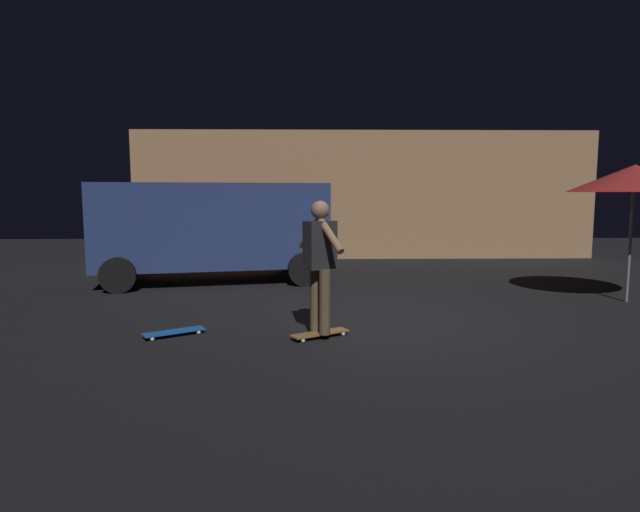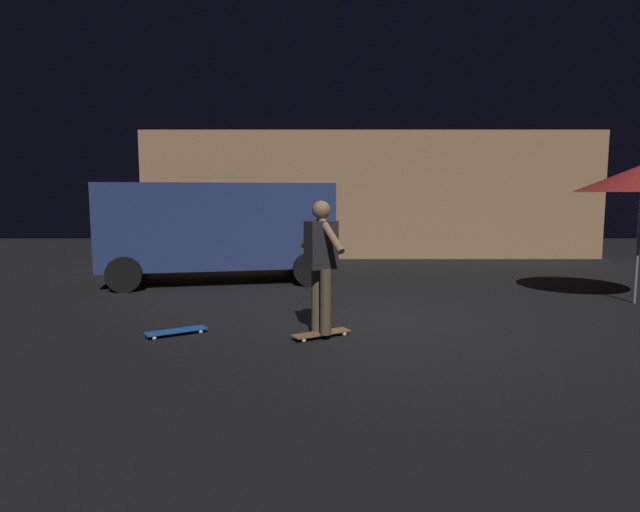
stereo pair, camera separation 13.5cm
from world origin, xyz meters
The scene contains 7 objects.
ground_plane centered at (0.00, 0.00, 0.00)m, with size 28.00×28.00×0.00m, color black.
low_building centered at (0.45, 9.32, 1.77)m, with size 12.83×4.14×3.54m.
parked_van centered at (-3.14, 3.58, 1.16)m, with size 4.88×2.97×2.03m.
patio_umbrella centered at (4.25, 1.25, 2.07)m, with size 2.10×2.10×2.30m.
skateboard_ridden centered at (-1.00, -0.90, 0.06)m, with size 0.77×0.57×0.07m.
skateboard_spare centered at (-2.88, -0.79, 0.06)m, with size 0.77×0.58×0.07m.
skater centered at (-1.00, -0.90, 1.04)m, with size 0.58×0.89×1.67m.
Camera 1 is at (-1.15, -7.54, 1.84)m, focal length 30.01 mm.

